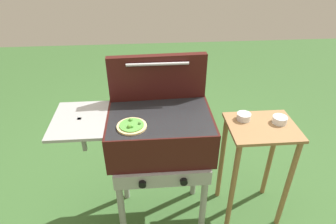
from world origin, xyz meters
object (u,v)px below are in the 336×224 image
grill (158,135)px  pizza_veggie (132,126)px  prep_table (257,153)px  topping_bowl_far (244,117)px  topping_bowl_near (280,120)px

grill → pizza_veggie: bearing=-144.1°
pizza_veggie → prep_table: pizza_veggie is taller
grill → topping_bowl_far: (0.57, 0.09, 0.05)m
grill → topping_bowl_near: bearing=2.2°
pizza_veggie → topping_bowl_near: pizza_veggie is taller
grill → topping_bowl_far: size_ratio=10.48×
pizza_veggie → topping_bowl_far: bearing=15.2°
pizza_veggie → topping_bowl_far: pizza_veggie is taller
pizza_veggie → topping_bowl_near: bearing=8.4°
prep_table → topping_bowl_far: (-0.10, 0.08, 0.25)m
prep_table → topping_bowl_near: bearing=12.2°
pizza_veggie → prep_table: bearing=7.9°
grill → topping_bowl_far: 0.58m
prep_table → topping_bowl_far: bearing=141.2°
prep_table → topping_bowl_far: topping_bowl_far is taller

